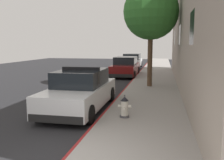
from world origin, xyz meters
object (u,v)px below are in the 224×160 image
Objects in this scene: police_cruiser at (81,91)px; parked_car_silver_ahead at (126,67)px; fire_hydrant at (124,107)px; street_tree at (151,12)px; parked_car_dark_far at (132,61)px.

parked_car_silver_ahead is (0.16, 10.92, -0.00)m from police_cruiser.
police_cruiser is 10.92m from parked_car_silver_ahead.
fire_hydrant is (1.74, -12.08, -0.26)m from parked_car_silver_ahead.
street_tree is (0.48, 6.64, 3.87)m from fire_hydrant.
parked_car_dark_far is 19.24m from fire_hydrant.
police_cruiser is 6.37× the size of fire_hydrant.
parked_car_dark_far is 13.24m from street_tree.
parked_car_dark_far is 6.37× the size of fire_hydrant.
police_cruiser is 17.97m from parked_car_dark_far.
parked_car_silver_ahead is 12.21m from fire_hydrant.
parked_car_silver_ahead is at bearing 98.21° from fire_hydrant.
fire_hydrant is at bearing -94.11° from street_tree.
police_cruiser is at bearing -113.50° from street_tree.
street_tree is (2.22, -5.44, 3.61)m from parked_car_silver_ahead.
fire_hydrant is (1.91, -1.16, -0.26)m from police_cruiser.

